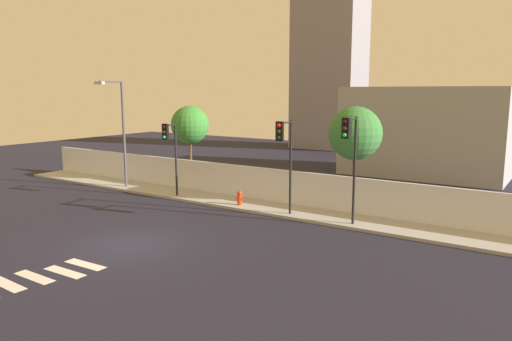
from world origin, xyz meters
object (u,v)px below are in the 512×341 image
object	(u,v)px
traffic_light_center	(170,143)
traffic_light_right	(350,148)
roadside_tree_leftmost	(190,125)
roadside_tree_midleft	(355,133)
street_lamp_curbside	(120,125)
fire_hydrant	(240,197)
traffic_light_left	(285,147)

from	to	relation	value
traffic_light_center	traffic_light_right	distance (m)	10.84
roadside_tree_leftmost	roadside_tree_midleft	distance (m)	11.46
roadside_tree_leftmost	roadside_tree_midleft	xyz separation A→B (m)	(11.46, 0.00, 0.01)
traffic_light_center	roadside_tree_leftmost	xyz separation A→B (m)	(-2.03, 4.01, 0.73)
traffic_light_center	roadside_tree_leftmost	size ratio (longest dim) A/B	0.81
street_lamp_curbside	fire_hydrant	world-z (taller)	street_lamp_curbside
traffic_light_left	traffic_light_right	xyz separation A→B (m)	(3.17, 0.25, 0.14)
traffic_light_center	traffic_light_right	xyz separation A→B (m)	(10.83, -0.01, 0.46)
traffic_light_center	roadside_tree_midleft	size ratio (longest dim) A/B	0.78
traffic_light_left	fire_hydrant	distance (m)	4.55
fire_hydrant	traffic_light_center	bearing A→B (deg)	-171.57
roadside_tree_leftmost	roadside_tree_midleft	world-z (taller)	roadside_tree_midleft
traffic_light_right	roadside_tree_leftmost	size ratio (longest dim) A/B	0.94
traffic_light_right	traffic_light_left	bearing A→B (deg)	-175.48
roadside_tree_leftmost	fire_hydrant	bearing A→B (deg)	-27.74
traffic_light_left	roadside_tree_leftmost	bearing A→B (deg)	156.26
fire_hydrant	roadside_tree_midleft	bearing A→B (deg)	33.58
traffic_light_right	roadside_tree_leftmost	bearing A→B (deg)	162.67
traffic_light_right	roadside_tree_midleft	xyz separation A→B (m)	(-1.41, 4.01, 0.28)
traffic_light_left	traffic_light_center	bearing A→B (deg)	178.09
fire_hydrant	traffic_light_right	bearing A→B (deg)	-5.75
street_lamp_curbside	roadside_tree_leftmost	bearing A→B (deg)	54.10
traffic_light_left	traffic_light_center	xyz separation A→B (m)	(-7.66, 0.26, -0.31)
fire_hydrant	street_lamp_curbside	bearing A→B (deg)	-178.67
traffic_light_right	fire_hydrant	world-z (taller)	traffic_light_right
traffic_light_left	roadside_tree_midleft	distance (m)	4.63
fire_hydrant	roadside_tree_midleft	distance (m)	6.98
traffic_light_center	fire_hydrant	world-z (taller)	traffic_light_center
fire_hydrant	roadside_tree_midleft	world-z (taller)	roadside_tree_midleft
traffic_light_right	roadside_tree_midleft	bearing A→B (deg)	109.36
roadside_tree_leftmost	roadside_tree_midleft	bearing A→B (deg)	0.00
traffic_light_left	roadside_tree_leftmost	size ratio (longest dim) A/B	0.89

